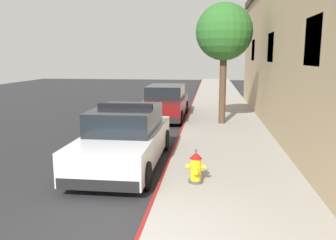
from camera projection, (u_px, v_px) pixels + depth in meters
name	position (u px, v px, depth m)	size (l,w,h in m)	color
ground_plane	(87.00, 125.00, 15.56)	(33.63, 60.00, 0.20)	#2B2B2D
sidewalk_pavement	(224.00, 125.00, 14.82)	(3.27, 60.00, 0.13)	#9E9991
curb_painted_edge	(184.00, 124.00, 15.02)	(0.08, 60.00, 0.13)	maroon
police_cruiser	(125.00, 138.00, 9.47)	(1.94, 4.84, 1.68)	white
parked_car_silver_ahead	(165.00, 103.00, 16.77)	(1.94, 4.84, 1.56)	maroon
fire_hydrant	(196.00, 168.00, 7.79)	(0.44, 0.40, 0.76)	#4C4C51
street_tree	(224.00, 33.00, 14.22)	(2.32, 2.32, 4.94)	brown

